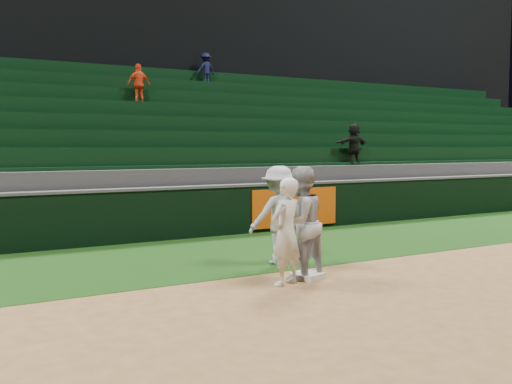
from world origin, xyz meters
TOP-DOWN VIEW (x-y plane):
  - ground at (0.00, 0.00)m, footprint 70.00×70.00m
  - foul_grass at (0.00, 3.00)m, footprint 36.00×4.20m
  - upper_deck at (0.00, 17.45)m, footprint 40.00×12.00m
  - first_base at (0.11, 0.25)m, footprint 0.57×0.57m
  - first_baseman at (-0.43, 0.07)m, footprint 0.72×0.60m
  - baserunner at (-0.00, 0.30)m, footprint 1.05×0.91m
  - base_coach at (0.34, 1.53)m, footprint 1.22×0.74m
  - field_wall at (0.03, 5.20)m, footprint 36.00×0.45m
  - stadium_seating at (-0.00, 8.97)m, footprint 36.00×5.95m

SIDE VIEW (x-z plane):
  - ground at x=0.00m, z-range 0.00..0.00m
  - foul_grass at x=0.00m, z-range 0.00..0.01m
  - first_base at x=0.11m, z-range 0.00..0.10m
  - field_wall at x=0.03m, z-range 0.01..1.26m
  - first_baseman at x=-0.43m, z-range 0.00..1.71m
  - base_coach at x=0.34m, z-range 0.01..1.84m
  - baserunner at x=0.00m, z-range 0.00..1.88m
  - stadium_seating at x=0.00m, z-range -1.02..4.43m
  - upper_deck at x=0.00m, z-range 0.00..12.00m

